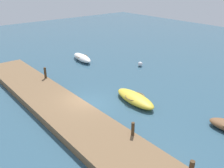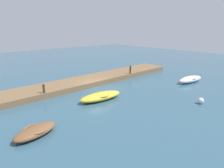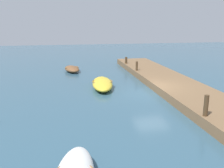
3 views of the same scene
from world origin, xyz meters
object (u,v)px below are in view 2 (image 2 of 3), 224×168
Objects in this scene: rowboat_yellow at (101,96)px; mooring_post_mid_west at (44,89)px; dinghy_brown at (35,131)px; marker_buoy at (201,101)px; mooring_post_west at (130,70)px; rowboat_white at (190,79)px.

rowboat_yellow is 5.16× the size of mooring_post_mid_west.
rowboat_yellow is (-7.23, -2.19, 0.05)m from dinghy_brown.
rowboat_yellow reaches higher than marker_buoy.
marker_buoy is at bearing 77.57° from mooring_post_west.
dinghy_brown is 16.93m from mooring_post_west.
dinghy_brown is 0.70× the size of rowboat_yellow.
rowboat_yellow is 4.15× the size of mooring_post_west.
marker_buoy is at bearing 41.77° from rowboat_white.
rowboat_yellow is 5.56m from mooring_post_mid_west.
rowboat_yellow is (12.31, -2.78, -0.03)m from rowboat_white.
rowboat_white is at bearing -146.35° from marker_buoy.
mooring_post_west reaches higher than rowboat_white.
marker_buoy is (-6.11, 6.91, -0.08)m from rowboat_yellow.
marker_buoy is (6.20, 4.13, -0.11)m from rowboat_white.
mooring_post_west is (3.80, -6.76, 0.74)m from rowboat_white.
mooring_post_west is at bearing -148.98° from rowboat_yellow.
rowboat_white is 7.45m from marker_buoy.
mooring_post_west is (-8.51, -3.99, 0.77)m from rowboat_yellow.
rowboat_white is 12.62m from rowboat_yellow.
mooring_post_west reaches higher than dinghy_brown.
mooring_post_mid_west is (16.13, -6.76, 0.63)m from rowboat_white.
mooring_post_west reaches higher than mooring_post_mid_west.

